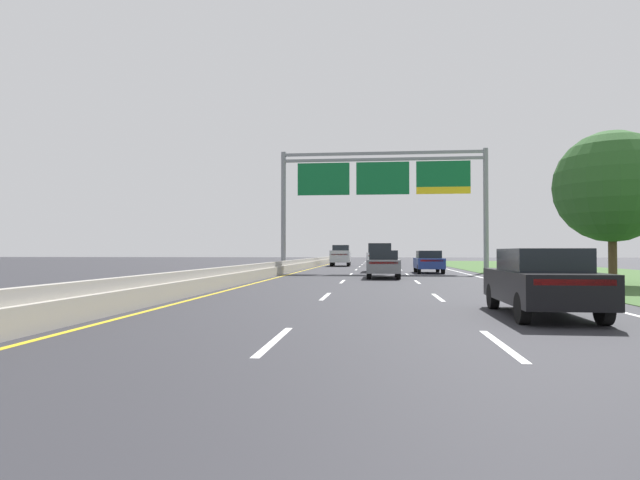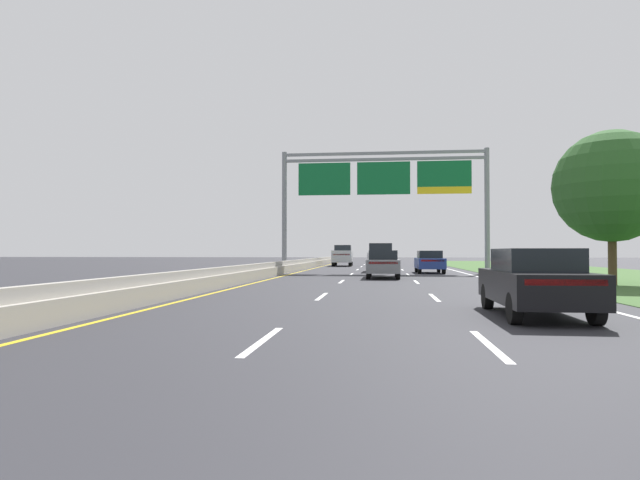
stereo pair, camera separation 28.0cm
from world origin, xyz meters
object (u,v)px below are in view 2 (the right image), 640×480
at_px(car_darkgreen_centre_lane_sedan, 381,258).
at_px(roadside_tree_mid, 612,186).
at_px(overhead_sign_gantry, 384,185).
at_px(car_black_right_lane_sedan, 535,281).
at_px(pickup_truck_silver, 343,256).
at_px(car_white_centre_lane_suv, 381,257).
at_px(car_grey_centre_lane_sedan, 383,264).
at_px(car_blue_right_lane_sedan, 429,261).

bearing_deg(car_darkgreen_centre_lane_sedan, roadside_tree_mid, -161.29).
bearing_deg(overhead_sign_gantry, car_black_right_lane_sedan, -82.71).
height_order(pickup_truck_silver, car_white_centre_lane_suv, pickup_truck_silver).
height_order(overhead_sign_gantry, roadside_tree_mid, overhead_sign_gantry).
xyz_separation_m(car_black_right_lane_sedan, car_white_centre_lane_suv, (-3.60, 27.27, 0.28)).
height_order(car_white_centre_lane_suv, roadside_tree_mid, roadside_tree_mid).
bearing_deg(pickup_truck_silver, car_black_right_lane_sedan, -171.38).
xyz_separation_m(car_black_right_lane_sedan, roadside_tree_mid, (6.67, 12.24, 3.59)).
xyz_separation_m(car_grey_centre_lane_sedan, car_white_centre_lane_suv, (-0.16, 9.50, 0.28)).
bearing_deg(car_white_centre_lane_suv, overhead_sign_gantry, -165.71).
xyz_separation_m(car_black_right_lane_sedan, car_blue_right_lane_sedan, (-0.19, 25.41, 0.00)).
relative_size(car_black_right_lane_sedan, car_darkgreen_centre_lane_sedan, 1.00).
relative_size(car_darkgreen_centre_lane_sedan, roadside_tree_mid, 0.64).
bearing_deg(overhead_sign_gantry, car_blue_right_lane_sedan, -16.74).
bearing_deg(roadside_tree_mid, car_black_right_lane_sedan, -118.58).
height_order(overhead_sign_gantry, car_darkgreen_centre_lane_sedan, overhead_sign_gantry).
bearing_deg(car_blue_right_lane_sedan, car_grey_centre_lane_sedan, 156.44).
xyz_separation_m(car_blue_right_lane_sedan, car_white_centre_lane_suv, (-3.42, 1.85, 0.28)).
relative_size(overhead_sign_gantry, car_black_right_lane_sedan, 3.41).
distance_m(overhead_sign_gantry, car_white_centre_lane_suv, 5.37).
bearing_deg(roadside_tree_mid, car_white_centre_lane_suv, 124.35).
bearing_deg(pickup_truck_silver, car_blue_right_lane_sedan, -158.81).
height_order(pickup_truck_silver, car_black_right_lane_sedan, pickup_truck_silver).
height_order(car_grey_centre_lane_sedan, car_blue_right_lane_sedan, same).
height_order(car_black_right_lane_sedan, car_darkgreen_centre_lane_sedan, same).
relative_size(overhead_sign_gantry, car_darkgreen_centre_lane_sedan, 3.40).
height_order(car_grey_centre_lane_sedan, roadside_tree_mid, roadside_tree_mid).
distance_m(overhead_sign_gantry, pickup_truck_silver, 18.22).
bearing_deg(car_grey_centre_lane_sedan, overhead_sign_gantry, -0.11).
xyz_separation_m(pickup_truck_silver, car_grey_centre_lane_sedan, (4.15, -25.51, -0.26)).
xyz_separation_m(overhead_sign_gantry, car_black_right_lane_sedan, (3.38, -26.37, -5.57)).
bearing_deg(roadside_tree_mid, car_grey_centre_lane_sedan, 151.30).
relative_size(pickup_truck_silver, roadside_tree_mid, 0.79).
bearing_deg(roadside_tree_mid, pickup_truck_silver, 114.67).
distance_m(car_blue_right_lane_sedan, car_white_centre_lane_suv, 3.90).
bearing_deg(car_blue_right_lane_sedan, car_white_centre_lane_suv, 61.07).
height_order(car_grey_centre_lane_sedan, car_black_right_lane_sedan, same).
height_order(pickup_truck_silver, car_grey_centre_lane_sedan, pickup_truck_silver).
distance_m(pickup_truck_silver, car_black_right_lane_sedan, 43.94).
bearing_deg(pickup_truck_silver, overhead_sign_gantry, -167.32).
distance_m(car_grey_centre_lane_sedan, car_blue_right_lane_sedan, 8.31).
bearing_deg(car_blue_right_lane_sedan, roadside_tree_mid, -153.02).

